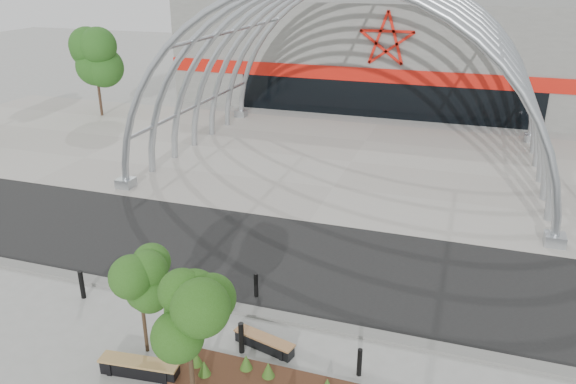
% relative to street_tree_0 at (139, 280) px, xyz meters
% --- Properties ---
extents(ground, '(140.00, 140.00, 0.00)m').
position_rel_street_tree_0_xyz_m(ground, '(2.03, 3.01, -2.42)').
color(ground, gray).
rests_on(ground, ground).
extents(road, '(140.00, 7.00, 0.02)m').
position_rel_street_tree_0_xyz_m(road, '(2.03, 6.51, -2.41)').
color(road, black).
rests_on(road, ground).
extents(forecourt, '(60.00, 17.00, 0.04)m').
position_rel_street_tree_0_xyz_m(forecourt, '(2.03, 18.51, -2.40)').
color(forecourt, '#A8A299').
rests_on(forecourt, ground).
extents(kerb, '(60.00, 0.50, 0.12)m').
position_rel_street_tree_0_xyz_m(kerb, '(2.03, 2.76, -2.36)').
color(kerb, slate).
rests_on(kerb, ground).
extents(arena_building, '(34.00, 15.24, 8.00)m').
position_rel_street_tree_0_xyz_m(arena_building, '(2.03, 36.46, 1.57)').
color(arena_building, slate).
rests_on(arena_building, ground).
extents(vault_canopy, '(20.80, 15.80, 20.36)m').
position_rel_street_tree_0_xyz_m(vault_canopy, '(2.03, 18.51, -2.40)').
color(vault_canopy, '#A3A9AE').
rests_on(vault_canopy, ground).
extents(planting_bed, '(5.16, 1.60, 0.55)m').
position_rel_street_tree_0_xyz_m(planting_bed, '(3.63, -0.29, -2.28)').
color(planting_bed, '#391C16').
rests_on(planting_bed, ground).
extents(street_tree_0, '(1.47, 1.47, 3.36)m').
position_rel_street_tree_0_xyz_m(street_tree_0, '(0.00, 0.00, 0.00)').
color(street_tree_0, '#312315').
rests_on(street_tree_0, ground).
extents(street_tree_1, '(1.58, 1.58, 3.73)m').
position_rel_street_tree_0_xyz_m(street_tree_1, '(2.18, -1.30, 0.26)').
color(street_tree_1, '#302114').
rests_on(street_tree_1, ground).
extents(bench_0, '(2.30, 0.73, 0.47)m').
position_rel_street_tree_0_xyz_m(bench_0, '(0.38, -0.98, -2.18)').
color(bench_0, black).
rests_on(bench_0, ground).
extents(bench_1, '(1.99, 0.90, 0.41)m').
position_rel_street_tree_0_xyz_m(bench_1, '(3.23, 1.18, -2.22)').
color(bench_1, black).
rests_on(bench_1, ground).
extents(bollard_0, '(0.16, 0.16, 1.02)m').
position_rel_street_tree_0_xyz_m(bollard_0, '(-3.58, 1.79, -1.91)').
color(bollard_0, black).
rests_on(bollard_0, ground).
extents(bollard_1, '(0.15, 0.15, 0.95)m').
position_rel_street_tree_0_xyz_m(bollard_1, '(-0.94, 2.73, -1.94)').
color(bollard_1, black).
rests_on(bollard_1, ground).
extents(bollard_2, '(0.14, 0.14, 0.90)m').
position_rel_street_tree_0_xyz_m(bollard_2, '(1.99, 3.70, -1.96)').
color(bollard_2, black).
rests_on(bollard_2, ground).
extents(bollard_3, '(0.16, 0.16, 1.00)m').
position_rel_street_tree_0_xyz_m(bollard_3, '(2.66, 0.82, -1.91)').
color(bollard_3, black).
rests_on(bollard_3, ground).
extents(bollard_4, '(0.14, 0.14, 0.86)m').
position_rel_street_tree_0_xyz_m(bollard_4, '(6.13, 0.93, -1.99)').
color(bollard_4, black).
rests_on(bollard_4, ground).
extents(bg_tree_0, '(3.00, 3.00, 6.45)m').
position_rel_street_tree_0_xyz_m(bg_tree_0, '(-17.97, 23.01, 2.22)').
color(bg_tree_0, '#311E15').
rests_on(bg_tree_0, ground).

